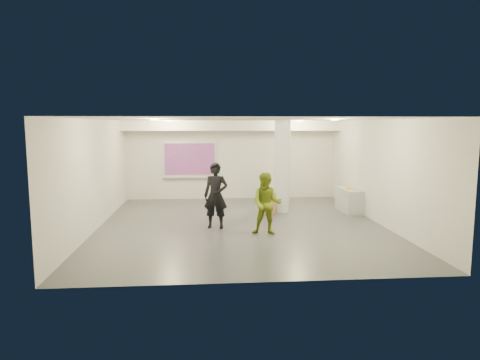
{
  "coord_description": "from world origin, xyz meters",
  "views": [
    {
      "loc": [
        -1.01,
        -11.94,
        2.86
      ],
      "look_at": [
        0.0,
        0.4,
        1.25
      ],
      "focal_mm": 32.0,
      "sensor_mm": 36.0,
      "label": 1
    }
  ],
  "objects": [
    {
      "name": "cardboard_back",
      "position": [
        1.02,
        1.66,
        0.32
      ],
      "size": [
        0.6,
        0.17,
        0.65
      ],
      "primitive_type": "cube",
      "rotation": [
        -0.12,
        0.0,
        0.06
      ],
      "color": "#996F47",
      "rests_on": "floor"
    },
    {
      "name": "woman",
      "position": [
        -0.73,
        -0.28,
        0.91
      ],
      "size": [
        0.74,
        0.57,
        1.82
      ],
      "primitive_type": "imported",
      "rotation": [
        0.0,
        0.0,
        -0.22
      ],
      "color": "black",
      "rests_on": "floor"
    },
    {
      "name": "credenza",
      "position": [
        3.72,
        1.6,
        0.38
      ],
      "size": [
        0.57,
        1.31,
        0.76
      ],
      "primitive_type": "cube",
      "rotation": [
        0.0,
        0.0,
        0.02
      ],
      "color": "#9EA1A4",
      "rests_on": "floor"
    },
    {
      "name": "floor",
      "position": [
        0.0,
        0.0,
        0.0
      ],
      "size": [
        8.0,
        9.0,
        0.01
      ],
      "primitive_type": "cube",
      "color": "#383B40",
      "rests_on": "ground"
    },
    {
      "name": "postit_pad",
      "position": [
        3.75,
        1.74,
        0.77
      ],
      "size": [
        0.25,
        0.31,
        0.03
      ],
      "primitive_type": "cube",
      "rotation": [
        0.0,
        0.0,
        -0.2
      ],
      "color": "gold",
      "rests_on": "credenza"
    },
    {
      "name": "wall_back",
      "position": [
        0.0,
        4.5,
        1.5
      ],
      "size": [
        8.0,
        0.01,
        3.0
      ],
      "primitive_type": "cube",
      "color": "silver",
      "rests_on": "floor"
    },
    {
      "name": "wall_right",
      "position": [
        4.0,
        0.0,
        1.5
      ],
      "size": [
        0.01,
        9.0,
        3.0
      ],
      "primitive_type": "cube",
      "color": "silver",
      "rests_on": "floor"
    },
    {
      "name": "projection_screen",
      "position": [
        -1.6,
        4.45,
        1.53
      ],
      "size": [
        2.1,
        0.13,
        1.42
      ],
      "color": "silver",
      "rests_on": "wall_back"
    },
    {
      "name": "downlight_nw",
      "position": [
        -2.2,
        2.5,
        2.98
      ],
      "size": [
        0.22,
        0.22,
        0.02
      ],
      "primitive_type": "cylinder",
      "color": "#EEEA84",
      "rests_on": "ceiling"
    },
    {
      "name": "ceiling",
      "position": [
        0.0,
        0.0,
        3.0
      ],
      "size": [
        8.0,
        9.0,
        0.01
      ],
      "primitive_type": "cube",
      "color": "white",
      "rests_on": "floor"
    },
    {
      "name": "wall_front",
      "position": [
        0.0,
        -4.5,
        1.5
      ],
      "size": [
        8.0,
        0.01,
        3.0
      ],
      "primitive_type": "cube",
      "color": "silver",
      "rests_on": "floor"
    },
    {
      "name": "cardboard_front",
      "position": [
        0.95,
        1.34,
        0.29
      ],
      "size": [
        0.55,
        0.29,
        0.58
      ],
      "primitive_type": "cube",
      "rotation": [
        -0.15,
        0.0,
        -0.31
      ],
      "color": "#996F47",
      "rests_on": "floor"
    },
    {
      "name": "man",
      "position": [
        0.58,
        -1.09,
        0.81
      ],
      "size": [
        0.92,
        0.79,
        1.62
      ],
      "primitive_type": "imported",
      "rotation": [
        0.0,
        0.0,
        -0.25
      ],
      "color": "olive",
      "rests_on": "floor"
    },
    {
      "name": "wall_left",
      "position": [
        -4.0,
        0.0,
        1.5
      ],
      "size": [
        0.01,
        9.0,
        3.0
      ],
      "primitive_type": "cube",
      "color": "silver",
      "rests_on": "floor"
    },
    {
      "name": "downlight_ne",
      "position": [
        2.2,
        2.5,
        2.98
      ],
      "size": [
        0.22,
        0.22,
        0.02
      ],
      "primitive_type": "cylinder",
      "color": "#EEEA84",
      "rests_on": "ceiling"
    },
    {
      "name": "soffit_band",
      "position": [
        0.0,
        3.95,
        2.82
      ],
      "size": [
        8.0,
        1.1,
        0.36
      ],
      "primitive_type": "cube",
      "color": "white",
      "rests_on": "ceiling"
    },
    {
      "name": "downlight_se",
      "position": [
        2.2,
        -1.5,
        2.98
      ],
      "size": [
        0.22,
        0.22,
        0.02
      ],
      "primitive_type": "cylinder",
      "color": "#EEEA84",
      "rests_on": "ceiling"
    },
    {
      "name": "column",
      "position": [
        1.5,
        1.8,
        1.5
      ],
      "size": [
        0.52,
        0.52,
        3.0
      ],
      "primitive_type": "cylinder",
      "color": "silver",
      "rests_on": "floor"
    },
    {
      "name": "downlight_sw",
      "position": [
        -2.2,
        -1.5,
        2.98
      ],
      "size": [
        0.22,
        0.22,
        0.02
      ],
      "primitive_type": "cylinder",
      "color": "#EEEA84",
      "rests_on": "ceiling"
    }
  ]
}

